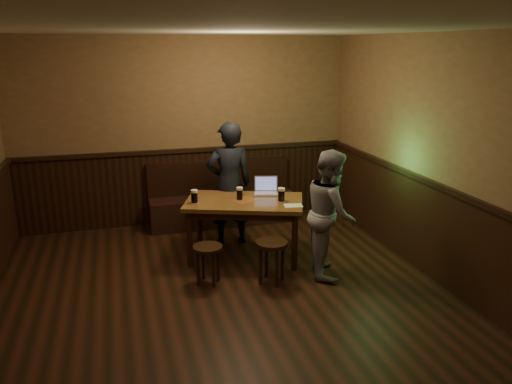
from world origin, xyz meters
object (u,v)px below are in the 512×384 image
object	(u,v)px
pub_table	(244,208)
stool_right	(272,250)
pint_left	(194,196)
laptop	(266,189)
bench	(222,203)
person_grey	(331,213)
person_suit	(229,184)
pint_right	(281,195)
stool_left	(208,254)
pint_mid	(240,193)

from	to	relation	value
pub_table	stool_right	xyz separation A→B (m)	(0.12, -0.76, -0.27)
stool_right	pint_left	size ratio (longest dim) A/B	2.96
stool_right	laptop	distance (m)	1.10
pint_left	laptop	world-z (taller)	laptop
bench	person_grey	distance (m)	2.30
person_grey	pub_table	bearing A→B (deg)	68.23
person_suit	stool_right	bearing A→B (deg)	97.98
pint_right	laptop	world-z (taller)	laptop
stool_left	pint_mid	size ratio (longest dim) A/B	2.80
person_suit	person_grey	bearing A→B (deg)	126.58
pint_mid	pint_left	bearing A→B (deg)	178.34
stool_right	person_grey	distance (m)	0.83
pint_left	person_grey	world-z (taller)	person_grey
bench	pub_table	world-z (taller)	bench
person_grey	laptop	bearing A→B (deg)	46.09
pint_mid	person_grey	world-z (taller)	person_grey
stool_right	laptop	bearing A→B (deg)	76.77
pint_mid	person_suit	xyz separation A→B (m)	(-0.02, 0.52, -0.01)
bench	person_suit	distance (m)	1.00
pub_table	person_grey	distance (m)	1.12
pint_left	laptop	size ratio (longest dim) A/B	0.47
stool_left	pint_left	bearing A→B (deg)	92.97
stool_left	bench	bearing A→B (deg)	73.51
bench	pub_table	size ratio (longest dim) A/B	1.33
pint_right	pint_left	bearing A→B (deg)	167.65
bench	person_suit	size ratio (longest dim) A/B	1.29
stool_right	person_suit	bearing A→B (deg)	98.17
stool_right	person_suit	size ratio (longest dim) A/B	0.30
stool_left	laptop	distance (m)	1.33
pub_table	stool_right	size ratio (longest dim) A/B	3.28
pint_right	person_grey	bearing A→B (deg)	-50.09
pint_left	pint_right	world-z (taller)	pint_right
stool_right	pub_table	bearing A→B (deg)	99.21
pint_left	laptop	xyz separation A→B (m)	(0.98, 0.17, -0.03)
pub_table	pint_right	distance (m)	0.50
pub_table	stool_left	bearing A→B (deg)	-114.47
bench	pint_left	bearing A→B (deg)	-114.92
stool_right	pint_right	xyz separation A→B (m)	(0.31, 0.59, 0.46)
pub_table	person_suit	bearing A→B (deg)	117.01
pint_left	stool_left	bearing A→B (deg)	-87.03
pub_table	pint_left	size ratio (longest dim) A/B	9.71
stool_right	person_grey	bearing A→B (deg)	5.07
stool_right	stool_left	bearing A→B (deg)	166.29
bench	pint_mid	bearing A→B (deg)	-92.06
laptop	person_grey	xyz separation A→B (m)	(0.51, -0.92, -0.08)
pint_mid	stool_left	bearing A→B (deg)	-130.47
person_grey	pint_left	bearing A→B (deg)	80.13
pint_right	laptop	distance (m)	0.41
stool_left	pint_left	distance (m)	0.82
pint_right	stool_right	bearing A→B (deg)	-117.67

